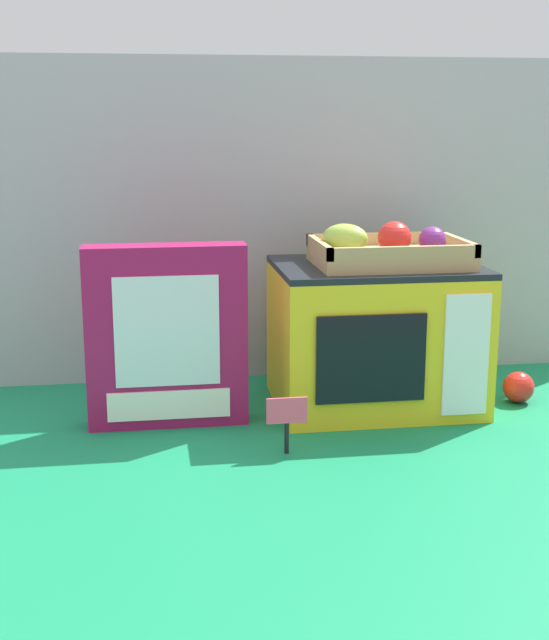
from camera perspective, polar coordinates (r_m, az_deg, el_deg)
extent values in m
plane|color=#147A4C|center=(1.69, 1.22, -6.33)|extent=(1.70, 1.70, 0.00)
cube|color=#A0A3A8|center=(1.90, -0.28, 6.47)|extent=(1.61, 0.03, 0.69)
cube|color=yellow|center=(1.74, 6.55, -1.17)|extent=(0.39, 0.29, 0.27)
cube|color=black|center=(1.71, 6.67, 3.45)|extent=(0.39, 0.29, 0.01)
cube|color=black|center=(1.59, 6.31, -2.54)|extent=(0.20, 0.01, 0.16)
cube|color=white|center=(1.64, 12.37, -2.24)|extent=(0.09, 0.01, 0.23)
cube|color=tan|center=(1.70, 7.49, 4.00)|extent=(0.29, 0.20, 0.03)
cube|color=tan|center=(1.60, 8.47, 4.34)|extent=(0.29, 0.01, 0.02)
cube|color=tan|center=(1.79, 6.67, 5.28)|extent=(0.29, 0.01, 0.02)
cube|color=tan|center=(1.66, 2.95, 4.77)|extent=(0.01, 0.20, 0.02)
cube|color=tan|center=(1.74, 11.89, 4.87)|extent=(0.01, 0.20, 0.02)
ellipsoid|color=#9EC647|center=(1.66, 4.63, 5.31)|extent=(0.11, 0.10, 0.06)
sphere|color=#72287F|center=(1.68, 10.22, 5.14)|extent=(0.05, 0.05, 0.05)
sphere|color=red|center=(1.65, 7.83, 5.30)|extent=(0.06, 0.06, 0.06)
cube|color=#99144C|center=(1.62, -7.04, -1.05)|extent=(0.29, 0.06, 0.34)
cube|color=silver|center=(1.58, -7.02, -0.75)|extent=(0.19, 0.00, 0.20)
cube|color=white|center=(1.62, -6.88, -5.51)|extent=(0.22, 0.00, 0.05)
cylinder|color=black|center=(1.51, 0.79, -7.68)|extent=(0.01, 0.01, 0.06)
cube|color=#F44C6B|center=(1.49, 0.81, -5.91)|extent=(0.07, 0.00, 0.05)
sphere|color=red|center=(1.83, 15.60, -4.24)|extent=(0.06, 0.06, 0.06)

